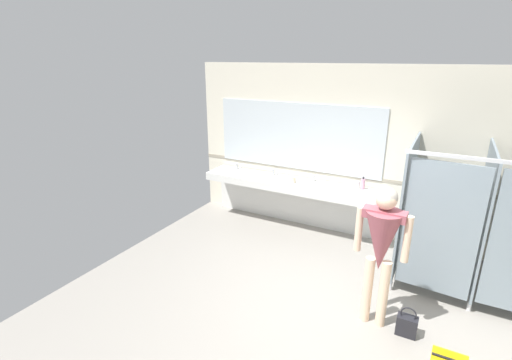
{
  "coord_description": "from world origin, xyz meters",
  "views": [
    {
      "loc": [
        0.99,
        -3.62,
        3.0
      ],
      "look_at": [
        -1.51,
        1.03,
        1.22
      ],
      "focal_mm": 25.85,
      "sensor_mm": 36.0,
      "label": 1
    }
  ],
  "objects_px": {
    "person_standing": "(382,240)",
    "handbag": "(407,325)",
    "soap_dispenser": "(363,184)",
    "paper_cup": "(294,180)"
  },
  "relations": [
    {
      "from": "soap_dispenser",
      "to": "paper_cup",
      "type": "relative_size",
      "value": 2.08
    },
    {
      "from": "person_standing",
      "to": "handbag",
      "type": "bearing_deg",
      "value": -5.52
    },
    {
      "from": "person_standing",
      "to": "handbag",
      "type": "distance_m",
      "value": 1.03
    },
    {
      "from": "handbag",
      "to": "paper_cup",
      "type": "relative_size",
      "value": 3.53
    },
    {
      "from": "person_standing",
      "to": "soap_dispenser",
      "type": "distance_m",
      "value": 2.21
    },
    {
      "from": "handbag",
      "to": "soap_dispenser",
      "type": "bearing_deg",
      "value": 116.21
    },
    {
      "from": "handbag",
      "to": "paper_cup",
      "type": "height_order",
      "value": "paper_cup"
    },
    {
      "from": "handbag",
      "to": "soap_dispenser",
      "type": "xyz_separation_m",
      "value": [
        -1.05,
        2.14,
        0.85
      ]
    },
    {
      "from": "person_standing",
      "to": "handbag",
      "type": "height_order",
      "value": "person_standing"
    },
    {
      "from": "person_standing",
      "to": "paper_cup",
      "type": "relative_size",
      "value": 16.56
    }
  ]
}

